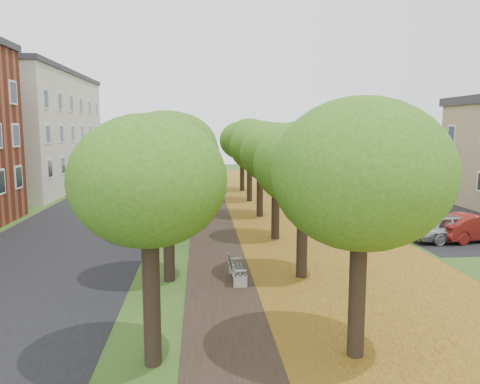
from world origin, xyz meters
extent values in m
plane|color=#2D4C19|center=(0.00, 0.00, 0.00)|extent=(120.00, 120.00, 0.00)
cube|color=black|center=(-7.50, 15.00, 0.00)|extent=(8.00, 70.00, 0.01)
cube|color=black|center=(0.00, 15.00, 0.00)|extent=(3.20, 70.00, 0.01)
cube|color=#A67A1E|center=(5.00, 15.00, 0.01)|extent=(7.50, 70.00, 0.01)
cube|color=black|center=(13.50, 16.00, 0.00)|extent=(9.00, 16.00, 0.01)
cylinder|color=black|center=(-2.20, 0.00, 1.59)|extent=(0.40, 0.40, 3.17)
ellipsoid|color=#316314|center=(-2.20, 0.00, 4.40)|extent=(3.79, 3.79, 3.22)
cylinder|color=black|center=(-2.20, 6.00, 1.59)|extent=(0.40, 0.40, 3.17)
ellipsoid|color=#316314|center=(-2.20, 6.00, 4.40)|extent=(3.79, 3.79, 3.22)
cylinder|color=black|center=(-2.20, 12.00, 1.59)|extent=(0.40, 0.40, 3.17)
ellipsoid|color=#316314|center=(-2.20, 12.00, 4.40)|extent=(3.79, 3.79, 3.22)
cylinder|color=black|center=(-2.20, 18.00, 1.59)|extent=(0.40, 0.40, 3.17)
ellipsoid|color=#316314|center=(-2.20, 18.00, 4.40)|extent=(3.79, 3.79, 3.22)
cylinder|color=black|center=(-2.20, 24.00, 1.59)|extent=(0.40, 0.40, 3.17)
ellipsoid|color=#316314|center=(-2.20, 24.00, 4.40)|extent=(3.79, 3.79, 3.22)
cylinder|color=black|center=(-2.20, 30.00, 1.59)|extent=(0.40, 0.40, 3.17)
ellipsoid|color=#316314|center=(-2.20, 30.00, 4.40)|extent=(3.79, 3.79, 3.22)
cylinder|color=black|center=(2.60, 0.00, 1.59)|extent=(0.40, 0.40, 3.17)
ellipsoid|color=#316314|center=(2.60, 0.00, 4.40)|extent=(3.79, 3.79, 3.22)
cylinder|color=black|center=(2.60, 6.00, 1.59)|extent=(0.40, 0.40, 3.17)
ellipsoid|color=#316314|center=(2.60, 6.00, 4.40)|extent=(3.79, 3.79, 3.22)
cylinder|color=black|center=(2.60, 12.00, 1.59)|extent=(0.40, 0.40, 3.17)
ellipsoid|color=#316314|center=(2.60, 12.00, 4.40)|extent=(3.79, 3.79, 3.22)
cylinder|color=black|center=(2.60, 18.00, 1.59)|extent=(0.40, 0.40, 3.17)
ellipsoid|color=#316314|center=(2.60, 18.00, 4.40)|extent=(3.79, 3.79, 3.22)
cylinder|color=black|center=(2.60, 24.00, 1.59)|extent=(0.40, 0.40, 3.17)
ellipsoid|color=#316314|center=(2.60, 24.00, 4.40)|extent=(3.79, 3.79, 3.22)
cylinder|color=black|center=(2.60, 30.00, 1.59)|extent=(0.40, 0.40, 3.17)
ellipsoid|color=#316314|center=(2.60, 30.00, 4.40)|extent=(3.79, 3.79, 3.22)
cube|color=beige|center=(-17.00, 33.00, 5.00)|extent=(10.00, 20.00, 10.00)
cube|color=#2D2D33|center=(-17.00, 33.00, 10.20)|extent=(10.30, 20.30, 0.40)
cube|color=#2B362E|center=(0.24, 5.82, 0.42)|extent=(0.50, 1.71, 0.04)
cube|color=#2B362E|center=(-0.01, 5.81, 0.68)|extent=(0.11, 1.69, 0.24)
cube|color=silver|center=(0.27, 5.05, 0.21)|extent=(0.47, 0.08, 0.42)
cube|color=silver|center=(0.20, 6.59, 0.21)|extent=(0.47, 0.08, 0.42)
cube|color=silver|center=(0.27, 5.05, 0.59)|extent=(0.43, 0.07, 0.04)
cube|color=silver|center=(0.20, 6.59, 0.59)|extent=(0.43, 0.07, 0.04)
imported|color=#A8A9AD|center=(11.00, 10.75, 0.70)|extent=(4.23, 2.04, 1.39)
imported|color=maroon|center=(12.15, 10.81, 0.66)|extent=(4.24, 2.29, 1.33)
imported|color=#35353A|center=(11.00, 17.24, 0.69)|extent=(4.90, 2.37, 1.38)
imported|color=silver|center=(11.00, 16.82, 0.73)|extent=(5.39, 2.72, 1.46)
camera|label=1|loc=(-1.07, -10.33, 5.43)|focal=35.00mm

